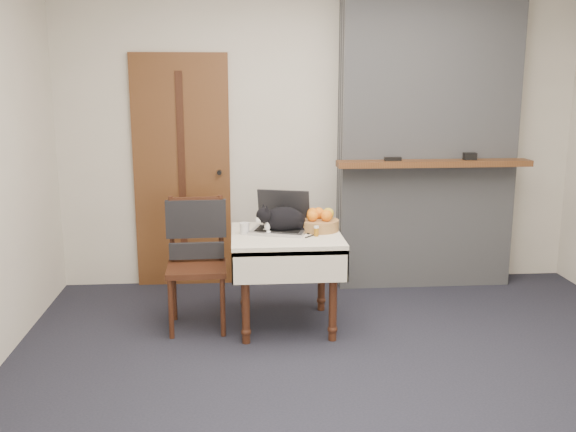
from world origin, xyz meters
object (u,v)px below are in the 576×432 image
object	(u,v)px
laptop	(281,221)
cream_jar	(245,228)
cat	(284,220)
chair	(196,244)
pill_bottle	(316,231)
fruit_basket	(320,222)
door	(182,172)
side_table	(286,249)

from	to	relation	value
laptop	cream_jar	bearing A→B (deg)	-146.27
cat	chair	xyz separation A→B (m)	(-0.64, 0.08, -0.19)
laptop	pill_bottle	size ratio (longest dim) A/B	6.36
laptop	cat	xyz separation A→B (m)	(0.02, -0.06, 0.02)
laptop	pill_bottle	world-z (taller)	laptop
cream_jar	fruit_basket	world-z (taller)	fruit_basket
door	side_table	bearing A→B (deg)	-52.78
cream_jar	fruit_basket	size ratio (longest dim) A/B	0.29
side_table	chair	bearing A→B (deg)	170.69
laptop	cat	world-z (taller)	laptop
cat	cream_jar	world-z (taller)	cat
door	chair	bearing A→B (deg)	-80.21
door	cream_jar	bearing A→B (deg)	-64.02
laptop	cat	size ratio (longest dim) A/B	1.02
cat	door	bearing A→B (deg)	110.03
cream_jar	pill_bottle	bearing A→B (deg)	-12.41
cream_jar	chair	xyz separation A→B (m)	(-0.35, 0.10, -0.13)
side_table	chair	distance (m)	0.66
cream_jar	fruit_basket	xyz separation A→B (m)	(0.55, 0.06, 0.02)
pill_bottle	cat	bearing A→B (deg)	149.87
laptop	fruit_basket	world-z (taller)	laptop
pill_bottle	fruit_basket	distance (m)	0.18
cat	fruit_basket	size ratio (longest dim) A/B	1.62
door	laptop	distance (m)	1.28
laptop	chair	world-z (taller)	laptop
door	fruit_basket	size ratio (longest dim) A/B	7.09
door	chair	world-z (taller)	door
door	cat	distance (m)	1.34
side_table	pill_bottle	distance (m)	0.27
side_table	chair	xyz separation A→B (m)	(-0.65, 0.11, 0.02)
cat	cream_jar	size ratio (longest dim) A/B	5.64
side_table	cat	bearing A→B (deg)	113.67
fruit_basket	laptop	bearing A→B (deg)	177.08
side_table	laptop	world-z (taller)	laptop
door	cream_jar	xyz separation A→B (m)	(0.52, -1.06, -0.26)
chair	cream_jar	bearing A→B (deg)	-17.15
pill_bottle	fruit_basket	xyz separation A→B (m)	(0.04, 0.18, 0.03)
laptop	fruit_basket	xyz separation A→B (m)	(0.28, -0.01, -0.01)
door	laptop	world-z (taller)	door
pill_bottle	fruit_basket	world-z (taller)	fruit_basket
door	cat	bearing A→B (deg)	-52.51
pill_bottle	chair	distance (m)	0.89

